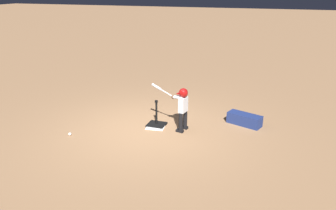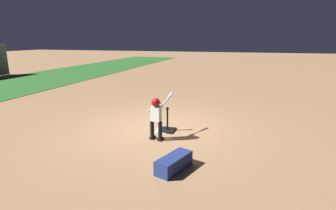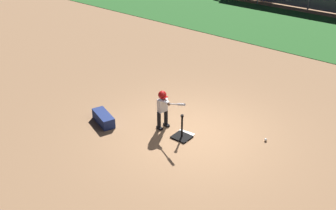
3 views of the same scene
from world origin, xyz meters
TOP-DOWN VIEW (x-y plane):
  - ground_plane at (0.00, 0.00)m, footprint 90.00×90.00m
  - grass_outfield_strip at (0.00, 9.98)m, footprint 56.00×6.03m
  - home_plate at (-0.17, -0.27)m, footprint 0.49×0.49m
  - batting_tee at (-0.15, -0.35)m, footprint 0.44×0.40m
  - batter_child at (-0.82, -0.28)m, footprint 0.96×0.38m
  - baseball at (1.56, 0.85)m, footprint 0.07×0.07m
  - equipment_bag at (-2.22, -1.11)m, footprint 0.90×0.59m

SIDE VIEW (x-z plane):
  - ground_plane at x=0.00m, z-range 0.00..0.00m
  - grass_outfield_strip at x=0.00m, z-range 0.00..0.02m
  - home_plate at x=-0.17m, z-range 0.00..0.02m
  - baseball at x=1.56m, z-range 0.00..0.07m
  - batting_tee at x=-0.15m, z-range -0.24..0.42m
  - equipment_bag at x=-2.22m, z-range 0.00..0.28m
  - batter_child at x=-0.82m, z-range 0.14..1.20m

